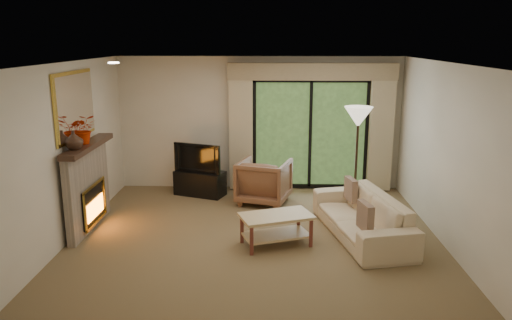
{
  "coord_description": "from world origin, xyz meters",
  "views": [
    {
      "loc": [
        0.22,
        -7.18,
        2.93
      ],
      "look_at": [
        0.0,
        0.3,
        1.1
      ],
      "focal_mm": 35.0,
      "sensor_mm": 36.0,
      "label": 1
    }
  ],
  "objects_px": {
    "coffee_table": "(276,230)",
    "media_console": "(200,183)",
    "sofa": "(362,216)",
    "armchair": "(264,181)"
  },
  "relations": [
    {
      "from": "media_console",
      "to": "coffee_table",
      "type": "height_order",
      "value": "media_console"
    },
    {
      "from": "media_console",
      "to": "sofa",
      "type": "bearing_deg",
      "value": -15.44
    },
    {
      "from": "armchair",
      "to": "sofa",
      "type": "height_order",
      "value": "armchair"
    },
    {
      "from": "media_console",
      "to": "armchair",
      "type": "relative_size",
      "value": 1.06
    },
    {
      "from": "coffee_table",
      "to": "armchair",
      "type": "bearing_deg",
      "value": 75.96
    },
    {
      "from": "sofa",
      "to": "media_console",
      "type": "bearing_deg",
      "value": -137.99
    },
    {
      "from": "media_console",
      "to": "coffee_table",
      "type": "distance_m",
      "value": 2.74
    },
    {
      "from": "coffee_table",
      "to": "media_console",
      "type": "bearing_deg",
      "value": 101.4
    },
    {
      "from": "media_console",
      "to": "armchair",
      "type": "height_order",
      "value": "armchair"
    },
    {
      "from": "media_console",
      "to": "coffee_table",
      "type": "bearing_deg",
      "value": -38.06
    }
  ]
}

